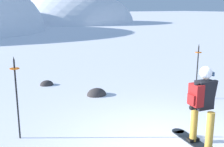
% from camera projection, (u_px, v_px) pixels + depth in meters
% --- Properties ---
extents(ridge_peak_far, '(22.26, 20.04, 11.63)m').
position_uv_depth(ridge_peak_far, '(74.00, 23.00, 51.51)').
color(ridge_peak_far, white).
rests_on(ridge_peak_far, ground).
extents(snowboarder_main, '(0.65, 1.82, 1.71)m').
position_uv_depth(snowboarder_main, '(202.00, 105.00, 5.63)').
color(snowboarder_main, black).
rests_on(snowboarder_main, ground).
extents(piste_marker_near, '(0.20, 0.20, 1.75)m').
position_uv_depth(piste_marker_near, '(197.00, 68.00, 8.68)').
color(piste_marker_near, black).
rests_on(piste_marker_near, ground).
extents(piste_marker_far, '(0.20, 0.20, 1.84)m').
position_uv_depth(piste_marker_far, '(16.00, 93.00, 6.00)').
color(piste_marker_far, black).
rests_on(piste_marker_far, ground).
extents(rock_mid, '(0.66, 0.56, 0.46)m').
position_uv_depth(rock_mid, '(97.00, 95.00, 9.28)').
color(rock_mid, '#383333').
rests_on(rock_mid, ground).
extents(rock_small, '(0.50, 0.43, 0.35)m').
position_uv_depth(rock_small, '(47.00, 85.00, 10.47)').
color(rock_small, '#383333').
rests_on(rock_small, ground).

